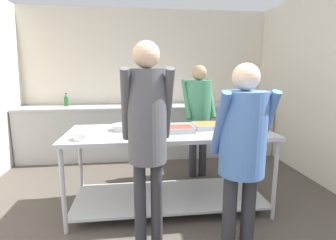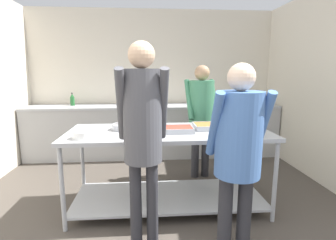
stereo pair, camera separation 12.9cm
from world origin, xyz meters
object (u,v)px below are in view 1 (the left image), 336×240
(guest_serving_left, at_px, (242,142))
(serving_tray_roast, at_px, (170,130))
(serving_tray_vegetables, at_px, (210,126))
(plate_stack, at_px, (85,136))
(broccoli_bowl, at_px, (251,130))
(guest_serving_right, at_px, (147,125))
(water_bottle, at_px, (66,100))
(sauce_pan, at_px, (125,127))
(cook_behind_counter, at_px, (199,109))

(guest_serving_left, bearing_deg, serving_tray_roast, 120.07)
(serving_tray_vegetables, height_order, guest_serving_left, guest_serving_left)
(serving_tray_vegetables, bearing_deg, plate_stack, -165.86)
(broccoli_bowl, relative_size, guest_serving_right, 0.14)
(serving_tray_roast, relative_size, guest_serving_left, 0.31)
(guest_serving_left, xyz_separation_m, water_bottle, (-2.04, 2.86, 0.06))
(water_bottle, bearing_deg, guest_serving_left, -54.55)
(sauce_pan, height_order, serving_tray_vegetables, sauce_pan)
(sauce_pan, relative_size, guest_serving_right, 0.24)
(broccoli_bowl, bearing_deg, serving_tray_vegetables, 137.88)
(broccoli_bowl, bearing_deg, serving_tray_roast, 167.31)
(serving_tray_vegetables, distance_m, broccoli_bowl, 0.47)
(serving_tray_vegetables, height_order, guest_serving_right, guest_serving_right)
(sauce_pan, distance_m, broccoli_bowl, 1.35)
(serving_tray_roast, distance_m, serving_tray_vegetables, 0.49)
(serving_tray_roast, bearing_deg, water_bottle, 127.38)
(sauce_pan, xyz_separation_m, serving_tray_vegetables, (0.96, -0.03, -0.01))
(serving_tray_vegetables, xyz_separation_m, cook_behind_counter, (0.05, 0.77, 0.08))
(plate_stack, height_order, cook_behind_counter, cook_behind_counter)
(serving_tray_roast, relative_size, cook_behind_counter, 0.31)
(broccoli_bowl, bearing_deg, sauce_pan, 165.26)
(sauce_pan, bearing_deg, cook_behind_counter, 36.16)
(serving_tray_vegetables, bearing_deg, guest_serving_right, -133.36)
(guest_serving_right, bearing_deg, serving_tray_roast, 67.45)
(sauce_pan, relative_size, water_bottle, 1.83)
(broccoli_bowl, height_order, cook_behind_counter, cook_behind_counter)
(cook_behind_counter, bearing_deg, plate_stack, -141.16)
(serving_tray_roast, xyz_separation_m, broccoli_bowl, (0.82, -0.18, 0.02))
(plate_stack, height_order, sauce_pan, plate_stack)
(serving_tray_vegetables, height_order, cook_behind_counter, cook_behind_counter)
(broccoli_bowl, distance_m, guest_serving_right, 1.20)
(plate_stack, bearing_deg, cook_behind_counter, 38.84)
(serving_tray_vegetables, distance_m, cook_behind_counter, 0.78)
(serving_tray_vegetables, xyz_separation_m, guest_serving_left, (-0.01, -0.93, 0.06))
(broccoli_bowl, relative_size, cook_behind_counter, 0.16)
(serving_tray_vegetables, distance_m, guest_serving_left, 0.93)
(sauce_pan, distance_m, guest_serving_left, 1.36)
(serving_tray_vegetables, height_order, water_bottle, water_bottle)
(sauce_pan, relative_size, broccoli_bowl, 1.66)
(sauce_pan, relative_size, cook_behind_counter, 0.26)
(cook_behind_counter, xyz_separation_m, water_bottle, (-2.10, 1.16, 0.04))
(guest_serving_left, bearing_deg, serving_tray_vegetables, 89.59)
(plate_stack, xyz_separation_m, serving_tray_roast, (0.85, 0.20, -0.01))
(guest_serving_left, bearing_deg, sauce_pan, 134.76)
(plate_stack, height_order, guest_serving_left, guest_serving_left)
(sauce_pan, bearing_deg, guest_serving_left, -45.24)
(serving_tray_roast, relative_size, broccoli_bowl, 1.99)
(serving_tray_vegetables, xyz_separation_m, water_bottle, (-2.04, 1.93, 0.12))
(broccoli_bowl, bearing_deg, guest_serving_right, -156.42)
(serving_tray_roast, height_order, guest_serving_right, guest_serving_right)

